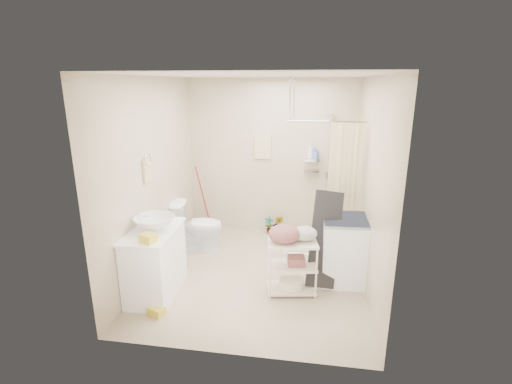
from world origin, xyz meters
TOP-DOWN VIEW (x-y plane):
  - floor at (0.00, 0.00)m, footprint 3.20×3.20m
  - ceiling at (0.00, 0.00)m, footprint 2.80×3.20m
  - wall_back at (0.00, 1.60)m, footprint 2.80×0.04m
  - wall_front at (0.00, -1.60)m, footprint 2.80×0.04m
  - wall_left at (-1.40, 0.00)m, footprint 0.04×3.20m
  - wall_right at (1.40, 0.00)m, footprint 0.04×3.20m
  - vanity at (-1.16, -0.66)m, footprint 0.57×0.97m
  - sink at (-1.13, -0.66)m, footprint 0.57×0.57m
  - counter_basket at (-1.06, -1.00)m, footprint 0.21×0.19m
  - floor_basket at (-0.98, -1.11)m, footprint 0.30×0.27m
  - toilet at (-1.04, 0.66)m, footprint 0.80×0.51m
  - mop at (-1.23, 1.49)m, footprint 0.11×0.11m
  - potted_plant_a at (-0.02, 1.42)m, footprint 0.17×0.12m
  - potted_plant_b at (0.14, 1.45)m, footprint 0.21×0.18m
  - hanging_towel at (-0.15, 1.58)m, footprint 0.28×0.03m
  - towel_ring at (-1.38, -0.20)m, footprint 0.04×0.22m
  - tp_holder at (-1.36, 0.05)m, footprint 0.08×0.12m
  - shower at (0.85, 1.05)m, footprint 1.10×1.10m
  - shampoo_bottle_a at (0.64, 1.52)m, footprint 0.12×0.12m
  - shampoo_bottle_b at (0.72, 1.51)m, footprint 0.11×0.12m
  - washing_machine at (1.14, 0.03)m, footprint 0.62×0.64m
  - laundry_rack at (0.49, -0.39)m, footprint 0.64×0.44m
  - ironing_board at (0.87, -0.14)m, footprint 0.37×0.17m

SIDE VIEW (x-z plane):
  - floor at x=0.00m, z-range 0.00..0.00m
  - floor_basket at x=-0.98m, z-range 0.00..0.14m
  - potted_plant_a at x=-0.02m, z-range 0.00..0.31m
  - potted_plant_b at x=0.14m, z-range 0.00..0.34m
  - toilet at x=-1.04m, z-range 0.00..0.77m
  - laundry_rack at x=0.49m, z-range 0.00..0.81m
  - vanity at x=-1.16m, z-range 0.00..0.84m
  - washing_machine at x=1.14m, z-range 0.00..0.86m
  - mop at x=-1.23m, z-range 0.00..1.16m
  - ironing_board at x=0.87m, z-range 0.00..1.26m
  - tp_holder at x=-1.36m, z-range 0.65..0.79m
  - counter_basket at x=-1.06m, z-range 0.84..0.93m
  - sink at x=-1.13m, z-range 0.84..1.00m
  - shower at x=0.85m, z-range 0.00..2.10m
  - wall_back at x=0.00m, z-range 0.00..2.60m
  - wall_front at x=0.00m, z-range 0.00..2.60m
  - wall_left at x=-1.40m, z-range 0.00..2.60m
  - wall_right at x=1.40m, z-range 0.00..2.60m
  - shampoo_bottle_b at x=0.72m, z-range 1.32..1.51m
  - shampoo_bottle_a at x=0.64m, z-range 1.32..1.57m
  - towel_ring at x=-1.38m, z-range 1.30..1.64m
  - hanging_towel at x=-0.15m, z-range 1.29..1.71m
  - ceiling at x=0.00m, z-range 2.58..2.62m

